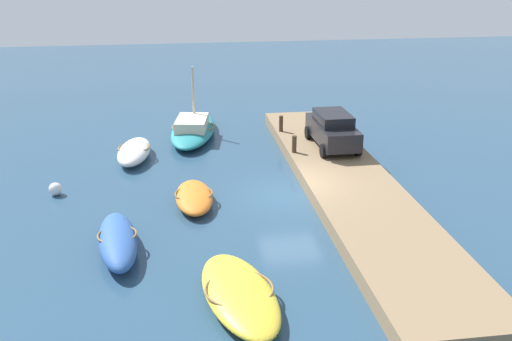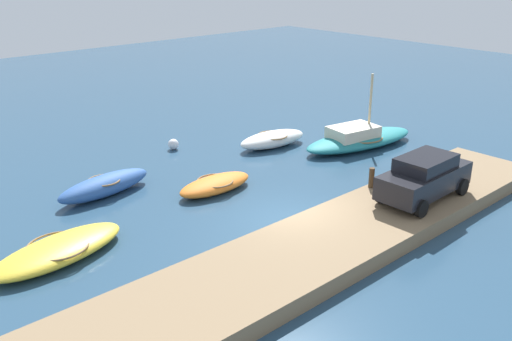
{
  "view_description": "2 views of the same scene",
  "coord_description": "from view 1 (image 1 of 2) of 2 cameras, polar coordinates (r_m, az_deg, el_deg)",
  "views": [
    {
      "loc": [
        -21.77,
        4.59,
        9.53
      ],
      "look_at": [
        -0.39,
        1.52,
        1.32
      ],
      "focal_mm": 41.18,
      "sensor_mm": 36.0,
      "label": 1
    },
    {
      "loc": [
        -13.38,
        -13.08,
        9.2
      ],
      "look_at": [
        0.98,
        2.92,
        0.89
      ],
      "focal_mm": 39.6,
      "sensor_mm": 36.0,
      "label": 2
    }
  ],
  "objects": [
    {
      "name": "sailboat_teal",
      "position": [
        31.7,
        -6.14,
        4.05
      ],
      "size": [
        6.83,
        3.27,
        3.67
      ],
      "rotation": [
        0.0,
        0.0,
        -0.16
      ],
      "color": "teal",
      "rests_on": "ground_plane"
    },
    {
      "name": "motorboat_yellow",
      "position": [
        17.1,
        -1.63,
        -11.85
      ],
      "size": [
        4.9,
        2.67,
        0.59
      ],
      "rotation": [
        0.0,
        0.0,
        0.17
      ],
      "color": "gold",
      "rests_on": "ground_plane"
    },
    {
      "name": "mooring_post_west",
      "position": [
        27.37,
        3.74,
        2.58
      ],
      "size": [
        0.21,
        0.21,
        0.8
      ],
      "primitive_type": "cylinder",
      "color": "#47331E",
      "rests_on": "dock_platform"
    },
    {
      "name": "mooring_post_mid_west",
      "position": [
        30.54,
        2.45,
        4.58
      ],
      "size": [
        0.21,
        0.21,
        0.83
      ],
      "primitive_type": "cylinder",
      "color": "#47331E",
      "rests_on": "dock_platform"
    },
    {
      "name": "parked_car",
      "position": [
        28.18,
        7.45,
        4.0
      ],
      "size": [
        4.12,
        1.93,
        1.69
      ],
      "rotation": [
        0.0,
        0.0,
        0.02
      ],
      "color": "black",
      "rests_on": "dock_platform"
    },
    {
      "name": "ground_plane",
      "position": [
        24.2,
        3.42,
        -2.41
      ],
      "size": [
        84.0,
        84.0,
        0.0
      ],
      "primitive_type": "plane",
      "color": "navy"
    },
    {
      "name": "rowboat_white",
      "position": [
        28.72,
        -11.74,
        1.83
      ],
      "size": [
        3.93,
        1.89,
        0.78
      ],
      "rotation": [
        0.0,
        0.0,
        -0.11
      ],
      "color": "white",
      "rests_on": "ground_plane"
    },
    {
      "name": "rowboat_blue",
      "position": [
        20.17,
        -13.29,
        -6.64
      ],
      "size": [
        4.3,
        1.76,
        0.83
      ],
      "rotation": [
        0.0,
        0.0,
        0.12
      ],
      "color": "#2D569E",
      "rests_on": "ground_plane"
    },
    {
      "name": "dock_platform",
      "position": [
        24.68,
        9.04,
        -1.44
      ],
      "size": [
        21.34,
        3.68,
        0.58
      ],
      "primitive_type": "cube",
      "color": "#846B4C",
      "rests_on": "ground_plane"
    },
    {
      "name": "marker_buoy",
      "position": [
        25.45,
        -18.9,
        -1.71
      ],
      "size": [
        0.54,
        0.54,
        0.54
      ],
      "primitive_type": "sphere",
      "color": "silver",
      "rests_on": "ground_plane"
    },
    {
      "name": "rowboat_orange",
      "position": [
        23.35,
        -6.04,
        -2.57
      ],
      "size": [
        3.44,
        1.54,
        0.6
      ],
      "rotation": [
        0.0,
        0.0,
        0.01
      ],
      "color": "orange",
      "rests_on": "ground_plane"
    }
  ]
}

